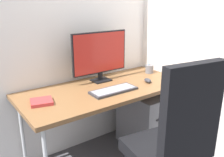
# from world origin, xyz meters

# --- Properties ---
(ground_plane) EXTENTS (8.00, 8.00, 0.00)m
(ground_plane) POSITION_xyz_m (0.00, 0.00, 0.00)
(ground_plane) COLOR #4C4C51
(wall_back) EXTENTS (2.75, 0.04, 2.80)m
(wall_back) POSITION_xyz_m (0.00, 0.38, 1.40)
(wall_back) COLOR white
(wall_back) RESTS_ON ground_plane
(wall_side_right) EXTENTS (0.04, 1.91, 2.80)m
(wall_side_right) POSITION_xyz_m (0.80, -0.17, 1.40)
(wall_side_right) COLOR white
(wall_side_right) RESTS_ON ground_plane
(desk) EXTENTS (1.54, 0.70, 0.74)m
(desk) POSITION_xyz_m (0.00, 0.00, 0.70)
(desk) COLOR brown
(desk) RESTS_ON ground_plane
(office_chair) EXTENTS (0.57, 0.59, 1.15)m
(office_chair) POSITION_xyz_m (0.05, -0.77, 0.57)
(office_chair) COLOR black
(office_chair) RESTS_ON ground_plane
(filing_cabinet) EXTENTS (0.38, 0.52, 0.59)m
(filing_cabinet) POSITION_xyz_m (0.48, -0.04, 0.29)
(filing_cabinet) COLOR slate
(filing_cabinet) RESTS_ON ground_plane
(monitor) EXTENTS (0.59, 0.14, 0.48)m
(monitor) POSITION_xyz_m (0.07, 0.19, 1.01)
(monitor) COLOR black
(monitor) RESTS_ON desk
(keyboard) EXTENTS (0.42, 0.17, 0.02)m
(keyboard) POSITION_xyz_m (0.00, -0.12, 0.75)
(keyboard) COLOR #333338
(keyboard) RESTS_ON desk
(mouse) EXTENTS (0.08, 0.11, 0.04)m
(mouse) POSITION_xyz_m (0.41, -0.12, 0.76)
(mouse) COLOR #333338
(mouse) RESTS_ON desk
(pen_holder) EXTENTS (0.09, 0.09, 0.18)m
(pen_holder) POSITION_xyz_m (0.65, 0.10, 0.78)
(pen_holder) COLOR slate
(pen_holder) RESTS_ON desk
(notebook) EXTENTS (0.20, 0.19, 0.03)m
(notebook) POSITION_xyz_m (-0.60, 0.00, 0.75)
(notebook) COLOR #B23333
(notebook) RESTS_ON desk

